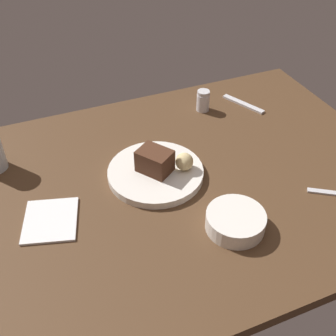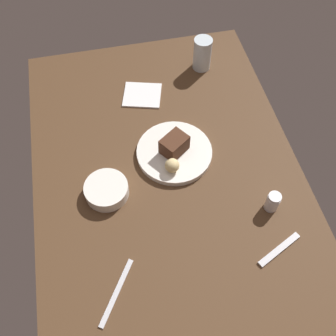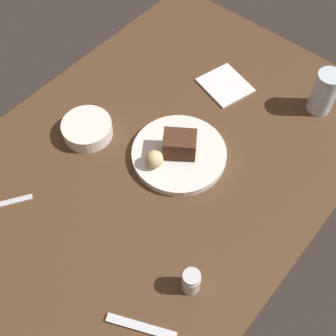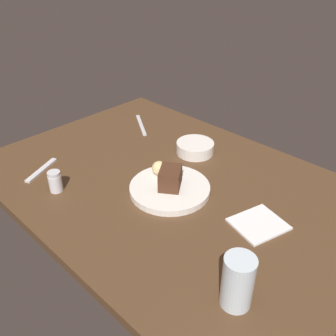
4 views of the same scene
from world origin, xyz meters
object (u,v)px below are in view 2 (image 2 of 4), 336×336
chocolate_cake_slice (174,145)px  dessert_plate (174,152)px  butter_knife (117,292)px  folded_napkin (142,95)px  side_bowl (107,190)px  salt_shaker (273,202)px  water_glass (202,54)px  bread_roll (172,165)px  dessert_spoon (279,249)px

chocolate_cake_slice → dessert_plate: bearing=13.1°
butter_knife → folded_napkin: size_ratio=1.43×
side_bowl → folded_napkin: 41.82cm
chocolate_cake_slice → salt_shaker: (25.23, 23.85, -1.67)cm
chocolate_cake_slice → folded_napkin: 28.64cm
salt_shaker → folded_napkin: 60.63cm
dessert_plate → side_bowl: 25.36cm
water_glass → folded_napkin: bearing=-68.0°
side_bowl → butter_knife: bearing=-2.8°
chocolate_cake_slice → folded_napkin: size_ratio=0.62×
bread_roll → butter_knife: (33.53, -22.49, -4.00)cm
chocolate_cake_slice → dessert_spoon: chocolate_cake_slice is taller
dessert_plate → salt_shaker: size_ratio=3.68×
chocolate_cake_slice → butter_knife: bearing=-31.4°
butter_knife → folded_napkin: bearing=-162.6°
water_glass → butter_knife: bearing=-29.3°
dessert_plate → water_glass: water_glass is taller
chocolate_cake_slice → dessert_spoon: bearing=29.1°
bread_roll → dessert_spoon: (31.45, 23.75, -3.90)cm
bread_roll → chocolate_cake_slice: bearing=162.3°
butter_knife → salt_shaker: bearing=140.7°
dessert_plate → dessert_spoon: (38.40, 21.44, -0.64)cm
folded_napkin → butter_knife: bearing=-15.7°
dessert_plate → side_bowl: (10.00, -23.28, 1.04)cm
salt_shaker → water_glass: size_ratio=0.53×
chocolate_cake_slice → folded_napkin: (-27.71, -5.55, -4.65)cm
chocolate_cake_slice → folded_napkin: bearing=-168.7°
chocolate_cake_slice → salt_shaker: 34.76cm
chocolate_cake_slice → bread_roll: 7.48cm
side_bowl → folded_napkin: (-37.86, 17.69, -1.73)cm
chocolate_cake_slice → butter_knife: chocolate_cake_slice is taller
water_glass → salt_shaker: bearing=4.3°
bread_roll → side_bowl: (3.06, -20.98, -2.22)cm
bread_roll → salt_shaker: (18.13, 26.12, -0.97)cm
water_glass → side_bowl: bearing=-41.6°
dessert_spoon → folded_napkin: (-66.25, -27.03, -0.05)cm
chocolate_cake_slice → salt_shaker: size_ratio=1.24×
side_bowl → butter_knife: 30.57cm
bread_roll → folded_napkin: bearing=-174.6°
salt_shaker → water_glass: bearing=-175.7°
bread_roll → folded_napkin: (-34.80, -3.29, -3.95)cm
bread_roll → butter_knife: size_ratio=0.24×
dessert_spoon → butter_knife: dessert_spoon is taller
dessert_spoon → water_glass: bearing=-112.9°
dessert_plate → dessert_spoon: size_ratio=1.63×
dessert_plate → side_bowl: side_bowl is taller
salt_shaker → water_glass: 63.17cm
bread_roll → dessert_spoon: 39.60cm
dessert_spoon → folded_napkin: size_ratio=1.13×
water_glass → butter_knife: (78.32, -43.93, -6.04)cm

